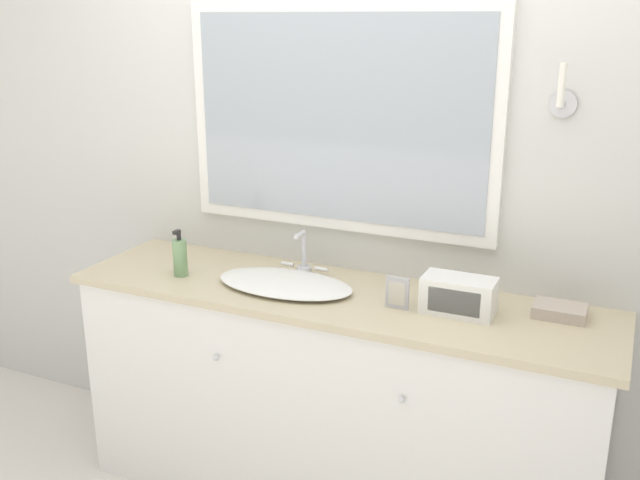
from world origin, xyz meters
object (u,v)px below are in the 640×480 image
at_px(soap_bottle, 180,257).
at_px(picture_frame, 397,293).
at_px(appliance_box, 458,296).
at_px(sink_basin, 286,282).

bearing_deg(soap_bottle, picture_frame, 2.51).
relative_size(appliance_box, picture_frame, 2.13).
xyz_separation_m(sink_basin, picture_frame, (0.45, -0.02, 0.04)).
height_order(sink_basin, soap_bottle, soap_bottle).
xyz_separation_m(sink_basin, soap_bottle, (-0.44, -0.06, 0.06)).
relative_size(sink_basin, soap_bottle, 2.85).
height_order(sink_basin, picture_frame, sink_basin).
bearing_deg(appliance_box, sink_basin, -177.58).
bearing_deg(soap_bottle, sink_basin, 8.05).
distance_m(sink_basin, appliance_box, 0.66).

